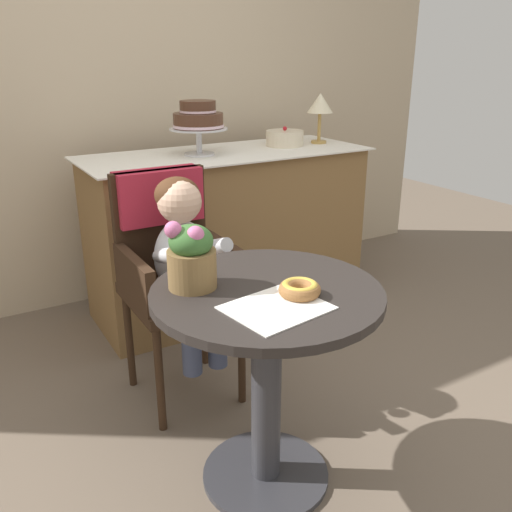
% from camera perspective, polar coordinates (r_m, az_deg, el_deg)
% --- Properties ---
extents(ground_plane, '(8.00, 8.00, 0.00)m').
position_cam_1_polar(ground_plane, '(2.06, 1.01, -22.06)').
color(ground_plane, '#6B5B4C').
extents(back_wall, '(4.80, 0.10, 2.70)m').
position_cam_1_polar(back_wall, '(3.24, -17.26, 18.81)').
color(back_wall, '#C1AD8E').
rests_on(back_wall, ground).
extents(cafe_table, '(0.72, 0.72, 0.72)m').
position_cam_1_polar(cafe_table, '(1.76, 1.11, -9.78)').
color(cafe_table, '#282321').
rests_on(cafe_table, ground).
extents(wicker_chair, '(0.42, 0.45, 0.95)m').
position_cam_1_polar(wicker_chair, '(2.27, -9.02, 0.76)').
color(wicker_chair, '#332114').
rests_on(wicker_chair, ground).
extents(seated_child, '(0.27, 0.32, 0.73)m').
position_cam_1_polar(seated_child, '(2.12, -7.49, 0.51)').
color(seated_child, silver).
rests_on(seated_child, ground).
extents(paper_napkin, '(0.30, 0.27, 0.00)m').
position_cam_1_polar(paper_napkin, '(1.54, 2.17, -5.45)').
color(paper_napkin, white).
rests_on(paper_napkin, cafe_table).
extents(donut_front, '(0.13, 0.13, 0.04)m').
position_cam_1_polar(donut_front, '(1.61, 4.60, -3.43)').
color(donut_front, '#936033').
rests_on(donut_front, cafe_table).
extents(flower_vase, '(0.15, 0.15, 0.22)m').
position_cam_1_polar(flower_vase, '(1.65, -6.81, 0.12)').
color(flower_vase, brown).
rests_on(flower_vase, cafe_table).
extents(display_counter, '(1.56, 0.62, 0.90)m').
position_cam_1_polar(display_counter, '(3.07, -2.94, 2.60)').
color(display_counter, olive).
rests_on(display_counter, ground).
extents(tiered_cake_stand, '(0.30, 0.30, 0.27)m').
position_cam_1_polar(tiered_cake_stand, '(2.87, -6.08, 14.06)').
color(tiered_cake_stand, silver).
rests_on(tiered_cake_stand, display_counter).
extents(round_layer_cake, '(0.21, 0.21, 0.11)m').
position_cam_1_polar(round_layer_cake, '(3.18, 3.03, 12.25)').
color(round_layer_cake, beige).
rests_on(round_layer_cake, display_counter).
extents(table_lamp, '(0.15, 0.15, 0.28)m').
position_cam_1_polar(table_lamp, '(3.27, 6.75, 15.44)').
color(table_lamp, '#B28C47').
rests_on(table_lamp, display_counter).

